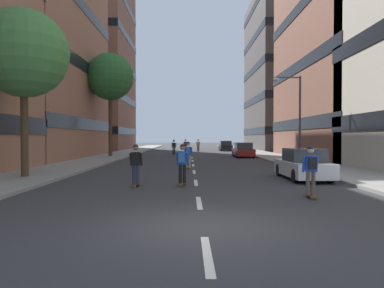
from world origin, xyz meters
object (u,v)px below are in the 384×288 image
(parked_car_far, at_px, (243,150))
(parked_car_mid, at_px, (226,146))
(skater_6, at_px, (185,145))
(street_tree_mid, at_px, (110,77))
(skater_5, at_px, (136,163))
(street_tree_near, at_px, (24,54))
(skater_0, at_px, (182,162))
(skater_2, at_px, (198,144))
(parked_car_near, at_px, (303,165))
(streetlamp_right, at_px, (295,110))
(skater_1, at_px, (311,168))
(skater_4, at_px, (174,146))
(skater_3, at_px, (188,153))

(parked_car_far, bearing_deg, parked_car_mid, 90.00)
(parked_car_far, relative_size, skater_6, 2.47)
(street_tree_mid, height_order, skater_5, street_tree_mid)
(street_tree_near, xyz_separation_m, skater_0, (7.79, -2.36, -5.14))
(skater_2, height_order, skater_5, same)
(street_tree_near, bearing_deg, skater_6, 76.42)
(parked_car_far, bearing_deg, street_tree_mid, 179.66)
(parked_car_near, relative_size, skater_0, 2.47)
(skater_5, bearing_deg, parked_car_near, 17.97)
(parked_car_far, relative_size, street_tree_mid, 0.42)
(parked_car_near, bearing_deg, streetlamp_right, 75.83)
(parked_car_mid, xyz_separation_m, street_tree_mid, (-13.70, -17.68, 7.56))
(streetlamp_right, distance_m, skater_1, 15.54)
(street_tree_near, height_order, skater_4, street_tree_near)
(parked_car_mid, bearing_deg, skater_2, -144.33)
(skater_4, bearing_deg, street_tree_near, -105.01)
(parked_car_near, xyz_separation_m, skater_0, (-5.90, -2.21, 0.32))
(skater_0, xyz_separation_m, skater_5, (-1.94, -0.33, -0.03))
(skater_2, height_order, skater_6, same)
(streetlamp_right, bearing_deg, skater_5, -130.70)
(parked_car_mid, height_order, parked_car_far, same)
(streetlamp_right, distance_m, skater_4, 17.77)
(skater_1, bearing_deg, skater_0, 143.99)
(street_tree_near, bearing_deg, parked_car_far, 54.61)
(skater_4, relative_size, skater_5, 1.00)
(skater_0, bearing_deg, skater_2, 87.41)
(street_tree_near, xyz_separation_m, skater_6, (7.62, 31.54, -5.14))
(parked_car_mid, height_order, skater_4, skater_4)
(skater_0, xyz_separation_m, skater_4, (-1.43, 26.08, 0.00))
(parked_car_near, relative_size, street_tree_mid, 0.42)
(parked_car_mid, height_order, skater_6, skater_6)
(parked_car_far, bearing_deg, streetlamp_right, -76.93)
(skater_5, bearing_deg, skater_6, 87.05)
(skater_0, relative_size, skater_2, 1.00)
(skater_1, relative_size, skater_4, 1.00)
(parked_car_far, height_order, streetlamp_right, streetlamp_right)
(skater_6, bearing_deg, skater_4, -99.15)
(skater_1, distance_m, skater_4, 29.88)
(skater_2, xyz_separation_m, skater_3, (-1.40, -28.39, 0.00))
(skater_3, relative_size, skater_6, 1.00)
(parked_car_near, relative_size, skater_2, 2.47)
(parked_car_mid, bearing_deg, skater_5, -101.16)
(skater_0, distance_m, skater_1, 5.47)
(streetlamp_right, xyz_separation_m, skater_4, (-9.68, 14.56, -3.12))
(streetlamp_right, height_order, skater_0, streetlamp_right)
(skater_3, height_order, skater_4, same)
(parked_car_far, relative_size, skater_5, 2.47)
(street_tree_mid, bearing_deg, streetlamp_right, -32.46)
(street_tree_near, height_order, skater_2, street_tree_near)
(skater_2, relative_size, skater_4, 1.00)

